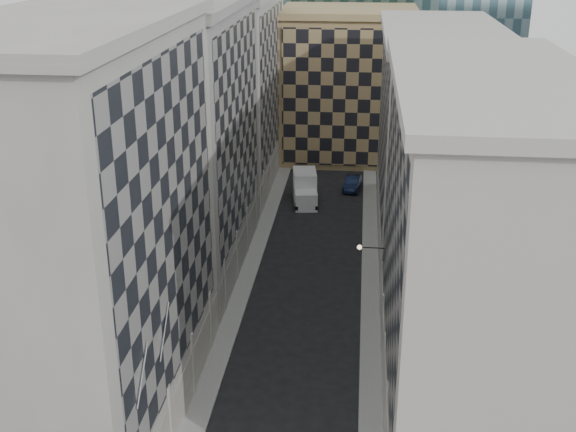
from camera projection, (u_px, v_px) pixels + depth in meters
The scene contains 12 objects.
sidewalk_west at pixel (246, 280), 61.09m from camera, with size 1.50×100.00×0.15m, color gray.
sidewalk_east at pixel (370, 286), 60.08m from camera, with size 1.50×100.00×0.15m, color gray.
bldg_left_a at pixel (86, 238), 39.73m from camera, with size 10.80×22.80×23.70m.
bldg_left_b at pixel (182, 140), 60.26m from camera, with size 10.80×22.80×22.70m.
bldg_left_c at pixel (229, 92), 80.79m from camera, with size 10.80×22.80×21.70m.
bldg_right_a at pixel (476, 250), 41.89m from camera, with size 10.80×26.80×20.70m.
bldg_right_b at pixel (435, 136), 67.04m from camera, with size 10.80×28.80×19.70m.
tan_block at pixel (347, 84), 91.99m from camera, with size 16.80×14.80×18.80m.
flagpoles_left at pixel (154, 352), 36.04m from camera, with size 0.10×6.33×2.33m.
bracket_lamp at pixel (362, 247), 52.36m from camera, with size 1.98×0.36×0.36m.
box_truck at pixel (305, 189), 78.38m from camera, with size 3.23×6.29×3.30m.
dark_car at pixel (352, 183), 82.43m from camera, with size 1.61×4.63×1.52m, color #0E1936.
Camera 1 is at (3.98, -24.14, 27.60)m, focal length 45.00 mm.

